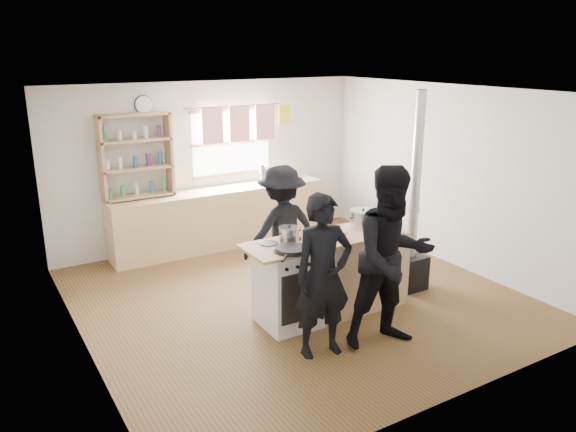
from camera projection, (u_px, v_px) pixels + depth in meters
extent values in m
cube|color=brown|center=(296.00, 297.00, 6.96)|extent=(5.00, 5.00, 0.01)
cube|color=#D5B280|center=(221.00, 218.00, 8.65)|extent=(3.40, 0.55, 0.90)
cube|color=tan|center=(139.00, 196.00, 8.02)|extent=(1.00, 0.28, 0.03)
cube|color=tan|center=(137.00, 168.00, 7.91)|extent=(1.00, 0.28, 0.03)
cube|color=tan|center=(135.00, 140.00, 7.79)|extent=(1.00, 0.28, 0.03)
cube|color=tan|center=(133.00, 115.00, 7.69)|extent=(1.00, 0.28, 0.03)
cube|color=tan|center=(101.00, 160.00, 7.62)|extent=(0.04, 0.28, 1.20)
cube|color=tan|center=(169.00, 154.00, 8.10)|extent=(0.04, 0.28, 1.20)
cylinder|color=silver|center=(262.00, 175.00, 8.85)|extent=(0.10, 0.10, 0.28)
cube|color=white|center=(288.00, 286.00, 6.16)|extent=(0.60, 0.60, 0.90)
cube|color=tan|center=(353.00, 270.00, 6.60)|extent=(1.20, 0.60, 0.90)
cube|color=tan|center=(323.00, 239.00, 6.25)|extent=(1.84, 0.64, 0.03)
cylinder|color=black|center=(291.00, 250.00, 5.82)|extent=(0.47, 0.47, 0.05)
cylinder|color=#28591E|center=(291.00, 248.00, 5.81)|extent=(0.30, 0.30, 0.02)
cube|color=silver|center=(328.00, 233.00, 6.32)|extent=(0.39, 0.34, 0.06)
cube|color=brown|center=(328.00, 231.00, 6.32)|extent=(0.33, 0.29, 0.02)
cylinder|color=#BABABD|center=(289.00, 235.00, 6.12)|extent=(0.22, 0.22, 0.15)
cylinder|color=#BABABD|center=(289.00, 228.00, 6.10)|extent=(0.23, 0.23, 0.01)
sphere|color=black|center=(289.00, 226.00, 6.09)|extent=(0.03, 0.03, 0.03)
cylinder|color=silver|center=(363.00, 219.00, 6.60)|extent=(0.30, 0.30, 0.20)
cylinder|color=silver|center=(363.00, 211.00, 6.57)|extent=(0.31, 0.31, 0.01)
sphere|color=black|center=(363.00, 210.00, 6.57)|extent=(0.03, 0.03, 0.03)
cube|color=tan|center=(385.00, 225.00, 6.68)|extent=(0.32, 0.27, 0.02)
cube|color=olive|center=(385.00, 220.00, 6.66)|extent=(0.24, 0.17, 0.10)
cube|color=black|center=(410.00, 272.00, 7.16)|extent=(0.35, 0.35, 0.44)
cylinder|color=#ADADB2|center=(416.00, 176.00, 6.80)|extent=(0.12, 0.12, 2.06)
imported|color=black|center=(323.00, 276.00, 5.46)|extent=(0.66, 0.48, 1.66)
imported|color=black|center=(392.00, 258.00, 5.61)|extent=(1.03, 0.87, 1.89)
imported|color=black|center=(282.00, 229.00, 6.95)|extent=(1.08, 0.67, 1.61)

